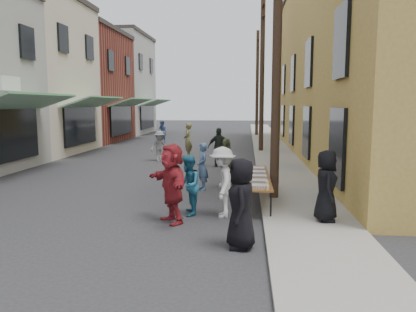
% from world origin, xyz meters
% --- Properties ---
extents(ground, '(120.00, 120.00, 0.00)m').
position_xyz_m(ground, '(0.00, 0.00, 0.00)').
color(ground, '#28282B').
rests_on(ground, ground).
extents(sidewalk, '(2.20, 60.00, 0.10)m').
position_xyz_m(sidewalk, '(5.00, 15.00, 0.05)').
color(sidewalk, gray).
rests_on(sidewalk, ground).
extents(storefront_row, '(8.00, 37.00, 9.00)m').
position_xyz_m(storefront_row, '(-10.00, 14.96, 4.12)').
color(storefront_row, maroon).
rests_on(storefront_row, ground).
extents(building_ochre, '(10.00, 28.00, 10.00)m').
position_xyz_m(building_ochre, '(11.10, 14.00, 5.00)').
color(building_ochre, '#A8833C').
rests_on(building_ochre, ground).
extents(utility_pole_near, '(0.26, 0.26, 9.00)m').
position_xyz_m(utility_pole_near, '(4.30, 3.00, 4.50)').
color(utility_pole_near, '#2D2116').
rests_on(utility_pole_near, ground).
extents(utility_pole_mid, '(0.26, 0.26, 9.00)m').
position_xyz_m(utility_pole_mid, '(4.30, 15.00, 4.50)').
color(utility_pole_mid, '#2D2116').
rests_on(utility_pole_mid, ground).
extents(utility_pole_far, '(0.26, 0.26, 9.00)m').
position_xyz_m(utility_pole_far, '(4.30, 27.00, 4.50)').
color(utility_pole_far, '#2D2116').
rests_on(utility_pole_far, ground).
extents(serving_table, '(0.70, 4.00, 0.75)m').
position_xyz_m(serving_table, '(3.80, 2.78, 0.71)').
color(serving_table, brown).
rests_on(serving_table, ground).
extents(catering_tray_sausage, '(0.50, 0.33, 0.08)m').
position_xyz_m(catering_tray_sausage, '(3.80, 1.13, 0.79)').
color(catering_tray_sausage, maroon).
rests_on(catering_tray_sausage, serving_table).
extents(catering_tray_foil_b, '(0.50, 0.33, 0.08)m').
position_xyz_m(catering_tray_foil_b, '(3.80, 1.78, 0.79)').
color(catering_tray_foil_b, '#B2B2B7').
rests_on(catering_tray_foil_b, serving_table).
extents(catering_tray_buns, '(0.50, 0.33, 0.08)m').
position_xyz_m(catering_tray_buns, '(3.80, 2.48, 0.79)').
color(catering_tray_buns, tan).
rests_on(catering_tray_buns, serving_table).
extents(catering_tray_foil_d, '(0.50, 0.33, 0.08)m').
position_xyz_m(catering_tray_foil_d, '(3.80, 3.18, 0.79)').
color(catering_tray_foil_d, '#B2B2B7').
rests_on(catering_tray_foil_d, serving_table).
extents(catering_tray_buns_end, '(0.50, 0.33, 0.08)m').
position_xyz_m(catering_tray_buns_end, '(3.80, 3.88, 0.79)').
color(catering_tray_buns_end, tan).
rests_on(catering_tray_buns_end, serving_table).
extents(condiment_jar_a, '(0.07, 0.07, 0.08)m').
position_xyz_m(condiment_jar_a, '(3.58, 0.83, 0.79)').
color(condiment_jar_a, '#A57F26').
rests_on(condiment_jar_a, serving_table).
extents(condiment_jar_b, '(0.07, 0.07, 0.08)m').
position_xyz_m(condiment_jar_b, '(3.58, 0.93, 0.79)').
color(condiment_jar_b, '#A57F26').
rests_on(condiment_jar_b, serving_table).
extents(condiment_jar_c, '(0.07, 0.07, 0.08)m').
position_xyz_m(condiment_jar_c, '(3.58, 1.03, 0.79)').
color(condiment_jar_c, '#A57F26').
rests_on(condiment_jar_c, serving_table).
extents(cup_stack, '(0.08, 0.08, 0.12)m').
position_xyz_m(cup_stack, '(4.00, 0.88, 0.81)').
color(cup_stack, tan).
rests_on(cup_stack, serving_table).
extents(guest_front_a, '(0.62, 0.90, 1.78)m').
position_xyz_m(guest_front_a, '(3.40, -1.04, 0.89)').
color(guest_front_a, black).
rests_on(guest_front_a, ground).
extents(guest_front_b, '(0.56, 0.66, 1.55)m').
position_xyz_m(guest_front_b, '(2.06, 4.22, 0.78)').
color(guest_front_b, '#466287').
rests_on(guest_front_b, ground).
extents(guest_front_c, '(0.65, 0.80, 1.53)m').
position_xyz_m(guest_front_c, '(2.04, 1.20, 0.76)').
color(guest_front_c, '#216A8B').
rests_on(guest_front_c, ground).
extents(guest_front_d, '(0.74, 1.18, 1.76)m').
position_xyz_m(guest_front_d, '(2.90, 1.13, 0.88)').
color(guest_front_d, beige).
rests_on(guest_front_d, ground).
extents(guest_front_e, '(0.70, 1.06, 1.68)m').
position_xyz_m(guest_front_e, '(2.82, 4.59, 0.84)').
color(guest_front_e, '#56683C').
rests_on(guest_front_e, ground).
extents(guest_queue_back, '(1.43, 1.77, 1.89)m').
position_xyz_m(guest_queue_back, '(1.74, 0.53, 0.95)').
color(guest_queue_back, maroon).
rests_on(guest_queue_back, ground).
extents(server, '(0.59, 0.85, 1.66)m').
position_xyz_m(server, '(5.33, 0.67, 0.93)').
color(server, black).
rests_on(server, sidewalk).
extents(passerby_left, '(1.10, 1.02, 1.49)m').
position_xyz_m(passerby_left, '(-0.80, 10.77, 0.75)').
color(passerby_left, slate).
rests_on(passerby_left, ground).
extents(passerby_mid, '(1.03, 0.44, 1.75)m').
position_xyz_m(passerby_mid, '(2.26, 9.17, 0.88)').
color(passerby_mid, black).
rests_on(passerby_mid, ground).
extents(passerby_right, '(0.47, 0.68, 1.80)m').
position_xyz_m(passerby_right, '(0.37, 12.44, 0.90)').
color(passerby_right, brown).
rests_on(passerby_right, ground).
extents(passerby_far, '(1.01, 0.99, 1.64)m').
position_xyz_m(passerby_far, '(-2.60, 19.91, 0.82)').
color(passerby_far, '#546FA2').
rests_on(passerby_far, ground).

